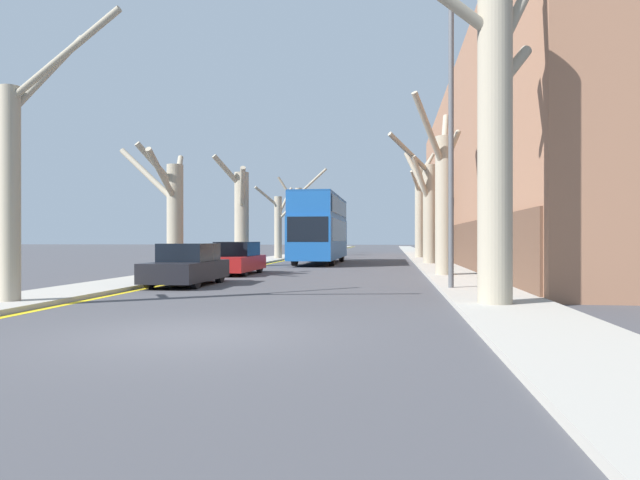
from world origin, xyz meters
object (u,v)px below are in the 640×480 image
Objects in this scene: double_decker_bus at (320,225)px; parked_car_1 at (236,259)px; parked_car_0 at (188,266)px; street_tree_right_3 at (420,207)px; street_tree_left_2 at (241,214)px; lamp_post at (448,118)px; street_tree_left_3 at (278,224)px; street_tree_right_1 at (443,197)px; street_tree_left_0 at (15,178)px; street_tree_right_0 at (494,125)px; street_tree_left_1 at (172,210)px; street_tree_left_5 at (313,227)px; street_tree_right_2 at (427,207)px; street_tree_left_4 at (299,217)px.

double_decker_bus is 2.44× the size of parked_car_1.
street_tree_right_3 is at bearing 71.63° from parked_car_0.
parked_car_0 is at bearing -82.46° from street_tree_left_2.
lamp_post reaches higher than street_tree_left_2.
street_tree_right_1 is (10.69, -18.94, 0.59)m from street_tree_left_3.
parked_car_1 is (1.89, 12.43, -2.33)m from street_tree_left_0.
street_tree_right_1 is at bearing 91.17° from street_tree_right_0.
double_decker_bus is 12.04m from parked_car_1.
street_tree_left_1 is 14.64m from street_tree_right_0.
street_tree_right_1 is 10.67m from parked_car_0.
street_tree_left_5 is 0.84× the size of street_tree_right_2.
lamp_post is (-0.41, -6.35, 1.90)m from street_tree_right_1.
street_tree_left_2 reaches higher than street_tree_left_1.
street_tree_left_5 is 26.80m from double_decker_bus.
street_tree_right_1 is at bearing -60.54° from street_tree_left_3.
street_tree_left_2 is at bearing -89.87° from street_tree_left_5.
street_tree_right_3 is 29.31m from parked_car_0.
parked_car_1 is (2.08, 2.34, -2.09)m from street_tree_left_1.
street_tree_left_3 is at bearing 94.01° from parked_car_0.
street_tree_left_3 is at bearing -161.54° from street_tree_right_3.
street_tree_left_0 is 1.07× the size of street_tree_left_2.
street_tree_left_4 is at bearing 104.08° from double_decker_bus.
street_tree_left_0 is 24.48m from double_decker_bus.
street_tree_right_3 is at bearing -56.44° from street_tree_left_5.
lamp_post reaches higher than street_tree_left_5.
parked_car_0 is (-9.23, 5.40, -3.50)m from street_tree_right_0.
street_tree_right_3 is (11.04, -16.64, 1.19)m from street_tree_left_5.
street_tree_left_5 is (-0.07, 30.67, -0.08)m from street_tree_left_2.
street_tree_left_3 is 31.39m from street_tree_right_0.
street_tree_left_5 is at bearing 90.27° from street_tree_left_4.
street_tree_left_2 is 0.78× the size of street_tree_left_4.
street_tree_right_3 reaches higher than parked_car_0.
street_tree_right_3 reaches higher than street_tree_right_1.
street_tree_left_2 is (0.28, 9.82, 0.27)m from street_tree_left_1.
street_tree_left_4 is 41.26m from street_tree_right_0.
street_tree_left_5 is (0.21, 40.48, 0.19)m from street_tree_left_1.
lamp_post is (10.68, -5.07, 2.45)m from street_tree_left_1.
double_decker_bus is at bearing -80.99° from street_tree_left_5.
street_tree_left_5 is at bearing 92.42° from parked_car_0.
street_tree_left_1 is at bearing -90.49° from street_tree_left_4.
street_tree_left_2 is at bearing -128.03° from street_tree_right_3.
street_tree_right_1 is at bearing -69.69° from street_tree_left_4.
parked_car_1 is (-9.01, 1.06, -2.64)m from street_tree_right_1.
street_tree_left_4 is at bearing 93.70° from parked_car_1.
street_tree_left_3 is 1.24× the size of parked_car_1.
lamp_post is at bearing 98.69° from street_tree_right_0.
street_tree_left_5 reaches higher than street_tree_left_3.
street_tree_left_2 is 17.84m from street_tree_right_3.
street_tree_left_1 is 3.77m from parked_car_1.
street_tree_right_1 is at bearing -38.28° from street_tree_left_2.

